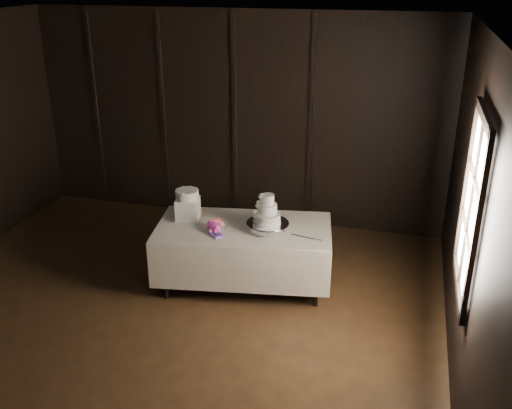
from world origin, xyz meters
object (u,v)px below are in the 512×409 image
object	(u,v)px
cake_stand	(268,226)
bouquet	(215,226)
display_table	(244,253)
box_pedestal	(188,209)
wedding_cake	(265,212)
small_cake	(187,195)

from	to	relation	value
cake_stand	bouquet	distance (m)	0.59
display_table	box_pedestal	world-z (taller)	box_pedestal
display_table	wedding_cake	size ratio (longest dim) A/B	6.29
box_pedestal	small_cake	size ratio (longest dim) A/B	0.97
cake_stand	wedding_cake	bearing A→B (deg)	-150.26
box_pedestal	bouquet	bearing A→B (deg)	-29.25
wedding_cake	small_cake	distance (m)	0.96
cake_stand	wedding_cake	world-z (taller)	wedding_cake
small_cake	bouquet	bearing A→B (deg)	-29.25
wedding_cake	small_cake	size ratio (longest dim) A/B	1.26
box_pedestal	wedding_cake	bearing A→B (deg)	-4.37
wedding_cake	small_cake	xyz separation A→B (m)	(-0.96, 0.07, 0.08)
bouquet	box_pedestal	bearing A→B (deg)	150.75
display_table	small_cake	world-z (taller)	small_cake
cake_stand	bouquet	size ratio (longest dim) A/B	1.29
display_table	cake_stand	world-z (taller)	cake_stand
wedding_cake	box_pedestal	world-z (taller)	wedding_cake
display_table	wedding_cake	xyz separation A→B (m)	(0.26, -0.03, 0.57)
cake_stand	box_pedestal	distance (m)	0.99
small_cake	wedding_cake	bearing A→B (deg)	-4.37
cake_stand	bouquet	xyz separation A→B (m)	(-0.56, -0.18, 0.01)
cake_stand	box_pedestal	bearing A→B (deg)	176.57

